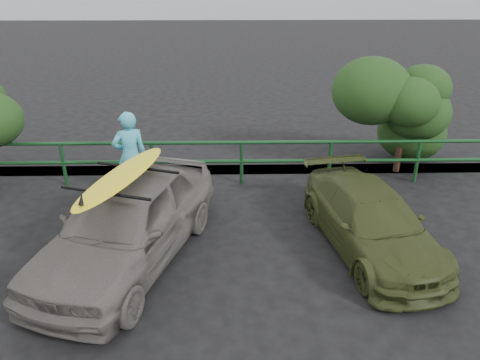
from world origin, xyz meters
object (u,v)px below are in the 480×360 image
object	(u,v)px
man	(130,156)
surfboard	(122,176)
guardrail	(197,163)
sedan	(127,222)
olive_vehicle	(371,221)

from	to	relation	value
man	surfboard	distance (m)	2.48
guardrail	surfboard	xyz separation A→B (m)	(-0.95, -3.03, 1.05)
guardrail	sedan	distance (m)	3.18
guardrail	man	distance (m)	1.55
olive_vehicle	man	size ratio (longest dim) A/B	1.93
sedan	surfboard	distance (m)	0.83
sedan	guardrail	bearing A→B (deg)	90.55
sedan	olive_vehicle	distance (m)	4.16
man	olive_vehicle	bearing A→B (deg)	135.33
man	surfboard	xyz separation A→B (m)	(0.39, -2.38, 0.61)
guardrail	olive_vehicle	xyz separation A→B (m)	(3.19, -2.73, 0.02)
olive_vehicle	surfboard	distance (m)	4.28
surfboard	man	bearing A→B (deg)	117.25
guardrail	man	bearing A→B (deg)	-153.99
olive_vehicle	guardrail	bearing A→B (deg)	128.57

